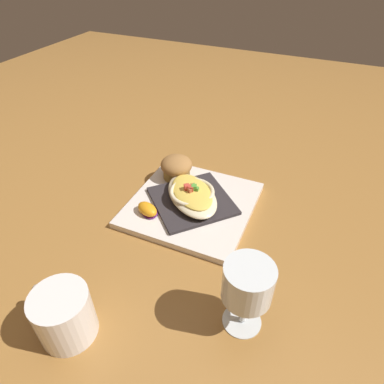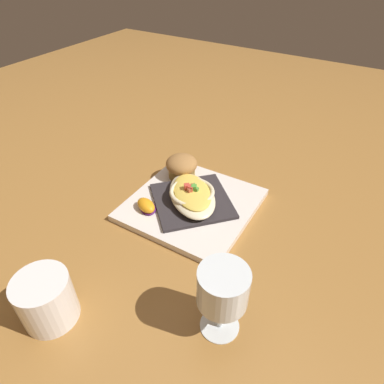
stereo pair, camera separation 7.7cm
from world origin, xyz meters
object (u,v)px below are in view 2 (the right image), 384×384
at_px(stemmed_glass, 223,291).
at_px(muffin, 182,166).
at_px(square_plate, 192,204).
at_px(orange_garnish, 147,206).
at_px(coffee_mug, 47,301).
at_px(gratin_dish, 192,194).

bearing_deg(stemmed_glass, muffin, 41.50).
distance_m(square_plate, muffin, 0.11).
relative_size(square_plate, muffin, 3.45).
xyz_separation_m(orange_garnish, coffee_mug, (-0.29, -0.02, 0.01)).
bearing_deg(coffee_mug, orange_garnish, 3.41).
distance_m(gratin_dish, orange_garnish, 0.11).
bearing_deg(orange_garnish, coffee_mug, -176.59).
bearing_deg(muffin, square_plate, -134.38).
distance_m(square_plate, orange_garnish, 0.11).
relative_size(square_plate, orange_garnish, 4.25).
distance_m(coffee_mug, stemmed_glass, 0.29).
height_order(coffee_mug, stemmed_glass, stemmed_glass).
bearing_deg(coffee_mug, stemmed_glass, -62.63).
height_order(square_plate, stemmed_glass, stemmed_glass).
relative_size(orange_garnish, stemmed_glass, 0.47).
bearing_deg(orange_garnish, stemmed_glass, -120.19).
height_order(muffin, stemmed_glass, stemmed_glass).
xyz_separation_m(gratin_dish, coffee_mug, (-0.37, 0.06, 0.00)).
height_order(square_plate, orange_garnish, orange_garnish).
xyz_separation_m(coffee_mug, stemmed_glass, (0.13, -0.26, 0.06)).
xyz_separation_m(square_plate, gratin_dish, (-0.00, 0.00, 0.03)).
bearing_deg(stemmed_glass, square_plate, 40.06).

